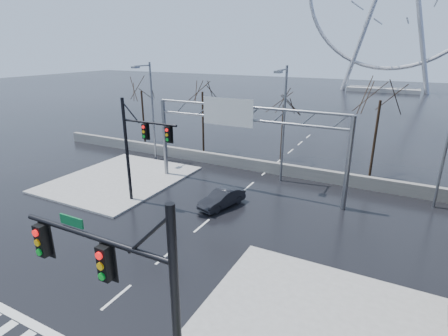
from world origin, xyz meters
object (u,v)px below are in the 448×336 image
Objects in this scene: signal_mast_far at (138,143)px; car at (222,198)px; signal_mast_near at (134,298)px; sign_gantry at (241,129)px.

car is (5.67, 2.36, -4.18)m from signal_mast_far.
signal_mast_near is 19.79m from sign_gantry.
signal_mast_far is 7.43m from car.
signal_mast_near is 17.03m from signal_mast_far.
signal_mast_near and signal_mast_far have the same top height.
signal_mast_far is (-11.01, 13.00, -0.04)m from signal_mast_near.
car is at bearing 22.55° from signal_mast_far.
signal_mast_near is at bearing -49.74° from signal_mast_far.
signal_mast_near is 2.03× the size of car.
signal_mast_near reaches higher than sign_gantry.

